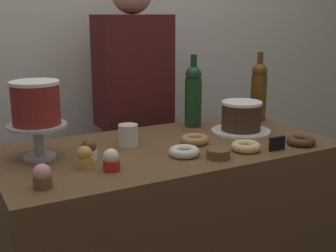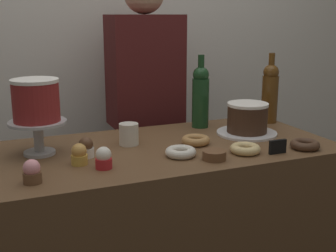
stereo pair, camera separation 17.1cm
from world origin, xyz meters
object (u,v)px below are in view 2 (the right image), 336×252
object	(u,v)px
chocolate_round_cake	(247,117)
cupcake_chocolate	(86,148)
wine_bottle_green	(201,96)
cookie_stack	(214,155)
donut_sugar	(181,152)
cupcake_strawberry	(32,172)
barista_figure	(146,126)
cupcake_vanilla	(104,158)
donut_maple	(196,140)
cake_stand_pedestal	(38,132)
donut_glazed	(245,149)
price_sign_chalkboard	(278,147)
coffee_cup_ceramic	(129,134)
cupcake_caramel	(79,155)
white_layer_cake	(36,100)
donut_chocolate	(305,145)
wine_bottle_amber	(270,92)

from	to	relation	value
chocolate_round_cake	cupcake_chocolate	bearing A→B (deg)	-175.94
wine_bottle_green	cookie_stack	distance (m)	0.49
wine_bottle_green	donut_sugar	xyz separation A→B (m)	(-0.26, -0.36, -0.13)
cupcake_strawberry	barista_figure	xyz separation A→B (m)	(0.64, 0.78, -0.10)
cupcake_vanilla	donut_maple	size ratio (longest dim) A/B	0.66
wine_bottle_green	cupcake_vanilla	bearing A→B (deg)	-145.03
cake_stand_pedestal	donut_glazed	distance (m)	0.76
price_sign_chalkboard	coffee_cup_ceramic	bearing A→B (deg)	145.75
barista_figure	donut_glazed	bearing A→B (deg)	-81.63
cupcake_strawberry	cupcake_vanilla	distance (m)	0.24
cake_stand_pedestal	cupcake_caramel	world-z (taller)	cake_stand_pedestal
cupcake_caramel	cupcake_vanilla	xyz separation A→B (m)	(0.07, -0.07, 0.00)
white_layer_cake	donut_chocolate	xyz separation A→B (m)	(0.94, -0.31, -0.18)
donut_sugar	coffee_cup_ceramic	xyz separation A→B (m)	(-0.13, 0.21, 0.03)
cupcake_chocolate	cookie_stack	world-z (taller)	cupcake_chocolate
chocolate_round_cake	cookie_stack	distance (m)	0.39
donut_glazed	cookie_stack	size ratio (longest dim) A/B	1.33
white_layer_cake	coffee_cup_ceramic	bearing A→B (deg)	-1.23
chocolate_round_cake	donut_maple	world-z (taller)	chocolate_round_cake
wine_bottle_amber	price_sign_chalkboard	xyz separation A→B (m)	(-0.26, -0.43, -0.12)
cupcake_chocolate	barista_figure	size ratio (longest dim) A/B	0.05
cupcake_strawberry	price_sign_chalkboard	bearing A→B (deg)	-2.68
donut_chocolate	donut_maple	size ratio (longest dim) A/B	1.00
cake_stand_pedestal	wine_bottle_amber	size ratio (longest dim) A/B	0.64
cake_stand_pedestal	coffee_cup_ceramic	distance (m)	0.34
wine_bottle_green	cupcake_caramel	world-z (taller)	wine_bottle_green
cupcake_vanilla	donut_sugar	xyz separation A→B (m)	(0.29, 0.02, -0.02)
cupcake_vanilla	cupcake_caramel	bearing A→B (deg)	133.48
cupcake_strawberry	cupcake_chocolate	bearing A→B (deg)	42.29
donut_glazed	barista_figure	bearing A→B (deg)	98.37
donut_chocolate	wine_bottle_green	bearing A→B (deg)	115.44
wine_bottle_amber	donut_sugar	xyz separation A→B (m)	(-0.60, -0.32, -0.13)
cupcake_strawberry	donut_sugar	bearing A→B (deg)	7.21
white_layer_cake	donut_sugar	xyz separation A→B (m)	(0.47, -0.22, -0.18)
donut_sugar	wine_bottle_green	bearing A→B (deg)	54.54
cupcake_vanilla	cookie_stack	xyz separation A→B (m)	(0.38, -0.06, -0.02)
cupcake_strawberry	cookie_stack	world-z (taller)	cupcake_strawberry
chocolate_round_cake	cupcake_chocolate	xyz separation A→B (m)	(-0.70, -0.05, -0.04)
cupcake_chocolate	donut_sugar	xyz separation A→B (m)	(0.32, -0.12, -0.02)
wine_bottle_amber	barista_figure	distance (m)	0.65
white_layer_cake	cupcake_chocolate	size ratio (longest dim) A/B	2.26
wine_bottle_amber	cupcake_caramel	world-z (taller)	wine_bottle_amber
chocolate_round_cake	cupcake_chocolate	size ratio (longest dim) A/B	2.32
donut_maple	donut_sugar	bearing A→B (deg)	-134.79
wine_bottle_green	price_sign_chalkboard	world-z (taller)	wine_bottle_green
cupcake_vanilla	barista_figure	size ratio (longest dim) A/B	0.05
cupcake_vanilla	donut_sugar	distance (m)	0.29
wine_bottle_amber	donut_sugar	bearing A→B (deg)	-151.82
donut_chocolate	donut_sugar	bearing A→B (deg)	168.69
chocolate_round_cake	cake_stand_pedestal	bearing A→B (deg)	176.72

